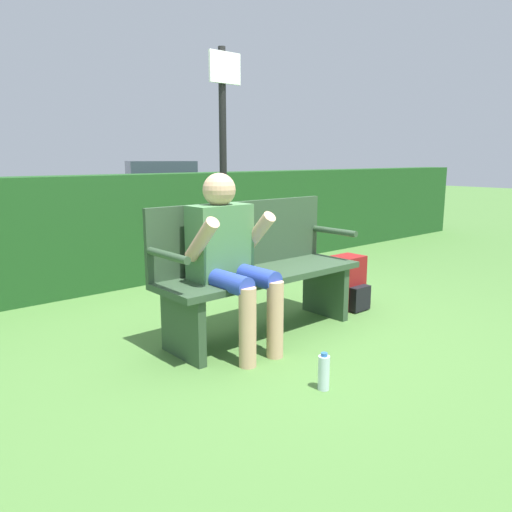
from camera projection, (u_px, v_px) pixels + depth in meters
The scene contains 8 objects.
ground_plane at pixel (262, 334), 3.72m from camera, with size 40.00×40.00×0.00m, color #4C7A38.
hedge_back at pixel (130, 230), 5.13m from camera, with size 12.00×0.38×1.12m.
park_bench at pixel (256, 269), 3.68m from camera, with size 1.63×0.50×0.97m.
person_seated at pixel (229, 251), 3.33m from camera, with size 0.56×0.60×1.19m.
backpack at pixel (348, 284), 4.32m from camera, with size 0.27×0.29×0.46m.
water_bottle at pixel (324, 372), 2.81m from camera, with size 0.07×0.07×0.22m.
signpost at pixel (224, 155), 4.78m from camera, with size 0.35×0.09×2.30m.
parked_car at pixel (161, 182), 14.66m from camera, with size 4.27×3.05×1.20m.
Camera 1 is at (-2.35, -2.64, 1.29)m, focal length 35.00 mm.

